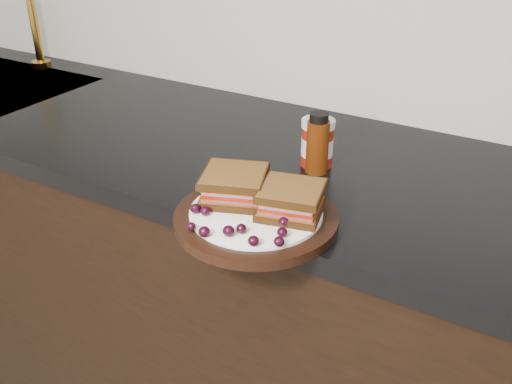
% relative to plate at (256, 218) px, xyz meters
% --- Properties ---
extents(base_cabinets, '(3.96, 0.58, 0.86)m').
position_rel_plate_xyz_m(base_cabinets, '(0.00, 0.26, -0.48)').
color(base_cabinets, black).
rests_on(base_cabinets, ground_plane).
extents(countertop, '(3.98, 0.60, 0.04)m').
position_rel_plate_xyz_m(countertop, '(0.00, 0.26, -0.03)').
color(countertop, black).
rests_on(countertop, base_cabinets).
extents(faucet, '(0.06, 0.22, 0.28)m').
position_rel_plate_xyz_m(faucet, '(-1.05, 0.46, 0.13)').
color(faucet, '#A67529').
rests_on(faucet, countertop).
extents(plate, '(0.28, 0.28, 0.02)m').
position_rel_plate_xyz_m(plate, '(0.00, 0.00, 0.00)').
color(plate, black).
rests_on(plate, countertop).
extents(sandwich_left, '(0.14, 0.14, 0.05)m').
position_rel_plate_xyz_m(sandwich_left, '(-0.05, 0.02, 0.04)').
color(sandwich_left, brown).
rests_on(sandwich_left, plate).
extents(sandwich_right, '(0.12, 0.12, 0.05)m').
position_rel_plate_xyz_m(sandwich_right, '(0.05, 0.03, 0.04)').
color(sandwich_right, brown).
rests_on(sandwich_right, plate).
extents(grape_0, '(0.02, 0.02, 0.02)m').
position_rel_plate_xyz_m(grape_0, '(-0.08, -0.06, 0.02)').
color(grape_0, black).
rests_on(grape_0, plate).
extents(grape_1, '(0.02, 0.02, 0.02)m').
position_rel_plate_xyz_m(grape_1, '(-0.07, -0.05, 0.02)').
color(grape_1, black).
rests_on(grape_1, plate).
extents(grape_2, '(0.02, 0.02, 0.01)m').
position_rel_plate_xyz_m(grape_2, '(-0.06, -0.10, 0.02)').
color(grape_2, black).
rests_on(grape_2, plate).
extents(grape_3, '(0.02, 0.02, 0.02)m').
position_rel_plate_xyz_m(grape_3, '(-0.03, -0.11, 0.02)').
color(grape_3, black).
rests_on(grape_3, plate).
extents(grape_4, '(0.02, 0.02, 0.02)m').
position_rel_plate_xyz_m(grape_4, '(0.00, -0.09, 0.02)').
color(grape_4, black).
rests_on(grape_4, plate).
extents(grape_5, '(0.02, 0.02, 0.02)m').
position_rel_plate_xyz_m(grape_5, '(0.01, -0.07, 0.02)').
color(grape_5, black).
rests_on(grape_5, plate).
extents(grape_6, '(0.02, 0.02, 0.02)m').
position_rel_plate_xyz_m(grape_6, '(0.05, -0.09, 0.02)').
color(grape_6, black).
rests_on(grape_6, plate).
extents(grape_7, '(0.02, 0.02, 0.02)m').
position_rel_plate_xyz_m(grape_7, '(0.08, -0.07, 0.02)').
color(grape_7, black).
rests_on(grape_7, plate).
extents(grape_8, '(0.02, 0.02, 0.02)m').
position_rel_plate_xyz_m(grape_8, '(0.08, -0.05, 0.02)').
color(grape_8, black).
rests_on(grape_8, plate).
extents(grape_9, '(0.02, 0.02, 0.02)m').
position_rel_plate_xyz_m(grape_9, '(0.06, -0.02, 0.02)').
color(grape_9, black).
rests_on(grape_9, plate).
extents(grape_10, '(0.02, 0.02, 0.02)m').
position_rel_plate_xyz_m(grape_10, '(0.09, 0.01, 0.02)').
color(grape_10, black).
rests_on(grape_10, plate).
extents(grape_11, '(0.02, 0.02, 0.02)m').
position_rel_plate_xyz_m(grape_11, '(0.06, 0.02, 0.02)').
color(grape_11, black).
rests_on(grape_11, plate).
extents(grape_12, '(0.02, 0.02, 0.02)m').
position_rel_plate_xyz_m(grape_12, '(0.05, 0.05, 0.02)').
color(grape_12, black).
rests_on(grape_12, plate).
extents(grape_13, '(0.02, 0.02, 0.02)m').
position_rel_plate_xyz_m(grape_13, '(-0.06, 0.04, 0.02)').
color(grape_13, black).
rests_on(grape_13, plate).
extents(grape_14, '(0.02, 0.02, 0.02)m').
position_rel_plate_xyz_m(grape_14, '(-0.09, 0.02, 0.02)').
color(grape_14, black).
rests_on(grape_14, plate).
extents(grape_15, '(0.02, 0.02, 0.02)m').
position_rel_plate_xyz_m(grape_15, '(-0.07, -0.02, 0.02)').
color(grape_15, black).
rests_on(grape_15, plate).
extents(grape_16, '(0.02, 0.02, 0.02)m').
position_rel_plate_xyz_m(grape_16, '(-0.05, 0.04, 0.02)').
color(grape_16, black).
rests_on(grape_16, plate).
extents(grape_17, '(0.02, 0.02, 0.02)m').
position_rel_plate_xyz_m(grape_17, '(-0.06, 0.02, 0.02)').
color(grape_17, black).
rests_on(grape_17, plate).
extents(grape_18, '(0.02, 0.02, 0.02)m').
position_rel_plate_xyz_m(grape_18, '(-0.10, -0.00, 0.02)').
color(grape_18, black).
rests_on(grape_18, plate).
extents(condiment_jar, '(0.08, 0.08, 0.10)m').
position_rel_plate_xyz_m(condiment_jar, '(-0.01, 0.26, 0.04)').
color(condiment_jar, maroon).
rests_on(condiment_jar, countertop).
extents(oil_bottle, '(0.06, 0.06, 0.12)m').
position_rel_plate_xyz_m(oil_bottle, '(0.01, 0.23, 0.05)').
color(oil_bottle, '#491D07').
rests_on(oil_bottle, countertop).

